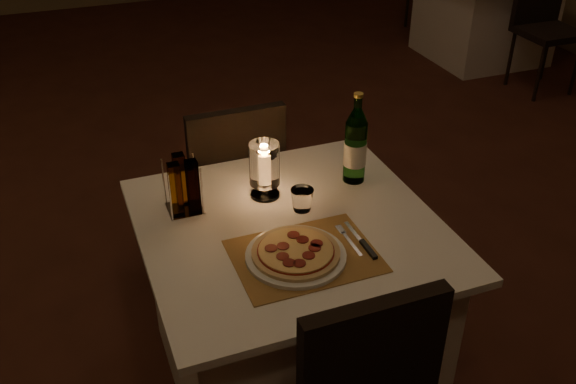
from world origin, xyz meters
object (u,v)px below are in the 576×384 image
object	(u,v)px
tumbler	(302,200)
pizza	(296,252)
main_table	(290,306)
hurricane_candle	(264,166)
neighbor_table_right	(484,14)
plate	(296,256)
chair_far	(232,174)
water_bottle	(355,146)

from	to	relation	value
tumbler	pizza	bearing A→B (deg)	-115.90
main_table	tumbler	size ratio (longest dim) A/B	12.30
main_table	hurricane_candle	distance (m)	0.53
tumbler	neighbor_table_right	xyz separation A→B (m)	(2.79, 2.76, -0.41)
plate	chair_far	bearing A→B (deg)	86.80
main_table	chair_far	bearing A→B (deg)	90.00
pizza	tumbler	distance (m)	0.28
main_table	tumbler	xyz separation A→B (m)	(0.07, 0.07, 0.41)
tumbler	water_bottle	size ratio (longest dim) A/B	0.23
chair_far	pizza	xyz separation A→B (m)	(-0.05, -0.89, 0.22)
main_table	water_bottle	xyz separation A→B (m)	(0.33, 0.19, 0.51)
tumbler	hurricane_candle	bearing A→B (deg)	124.38
hurricane_candle	pizza	bearing A→B (deg)	-94.70
chair_far	pizza	size ratio (longest dim) A/B	3.21
chair_far	tumbler	bearing A→B (deg)	-83.48
pizza	water_bottle	world-z (taller)	water_bottle
tumbler	hurricane_candle	distance (m)	0.18
water_bottle	hurricane_candle	world-z (taller)	water_bottle
tumbler	neighbor_table_right	world-z (taller)	tumbler
main_table	water_bottle	bearing A→B (deg)	30.35
main_table	water_bottle	size ratio (longest dim) A/B	2.83
pizza	hurricane_candle	xyz separation A→B (m)	(0.03, 0.39, 0.10)
chair_far	water_bottle	world-z (taller)	water_bottle
tumbler	main_table	bearing A→B (deg)	-134.84
hurricane_candle	plate	bearing A→B (deg)	-94.70
pizza	tumbler	xyz separation A→B (m)	(0.12, 0.25, 0.01)
main_table	plate	xyz separation A→B (m)	(-0.05, -0.18, 0.38)
chair_far	neighbor_table_right	bearing A→B (deg)	36.46
plate	hurricane_candle	bearing A→B (deg)	85.30
main_table	plate	distance (m)	0.42
plate	tumbler	xyz separation A→B (m)	(0.12, 0.25, 0.03)
water_bottle	hurricane_candle	size ratio (longest dim) A/B	1.67
chair_far	pizza	bearing A→B (deg)	-93.20
plate	neighbor_table_right	distance (m)	4.21
main_table	hurricane_candle	world-z (taller)	hurricane_candle
main_table	chair_far	size ratio (longest dim) A/B	1.11
hurricane_candle	tumbler	bearing A→B (deg)	-55.62
tumbler	neighbor_table_right	distance (m)	3.95
pizza	neighbor_table_right	size ratio (longest dim) A/B	0.28
water_bottle	hurricane_candle	xyz separation A→B (m)	(-0.35, 0.01, -0.02)
plate	tumbler	distance (m)	0.28
water_bottle	neighbor_table_right	world-z (taller)	water_bottle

